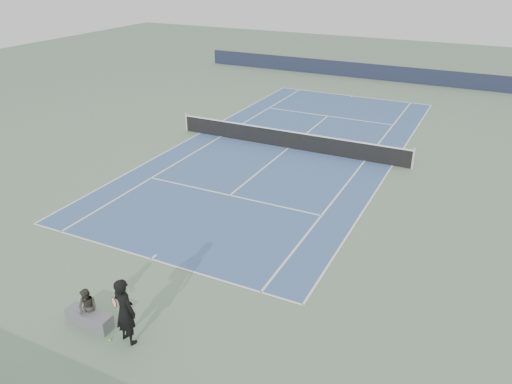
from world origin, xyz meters
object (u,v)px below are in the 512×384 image
at_px(tennis_player, 125,311).
at_px(spectator_bench, 89,313).
at_px(tennis_ball, 110,340).
at_px(tennis_net, 289,139).

relative_size(tennis_player, spectator_bench, 1.38).
bearing_deg(tennis_ball, spectator_bench, 163.31).
bearing_deg(spectator_bench, tennis_ball, -16.69).
xyz_separation_m(tennis_ball, spectator_bench, (-0.91, 0.27, 0.38)).
relative_size(tennis_ball, spectator_bench, 0.05).
xyz_separation_m(tennis_net, spectator_bench, (0.51, -15.29, -0.09)).
distance_m(tennis_ball, spectator_bench, 1.03).
height_order(tennis_player, spectator_bench, tennis_player).
height_order(tennis_player, tennis_ball, tennis_player).
height_order(tennis_ball, spectator_bench, spectator_bench).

